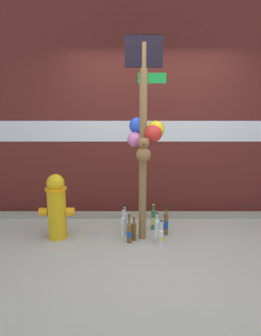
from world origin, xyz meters
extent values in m
plane|color=#ADA899|center=(0.00, 0.00, 0.00)|extent=(14.00, 14.00, 0.00)
cube|color=#561E19|center=(0.00, 1.51, 1.59)|extent=(10.00, 0.20, 3.17)
cube|color=silver|center=(0.09, 1.41, 1.29)|extent=(4.78, 0.01, 0.31)
cube|color=gray|center=(0.00, 1.16, 0.04)|extent=(8.00, 0.12, 0.08)
cylinder|color=olive|center=(-0.16, 0.42, 1.21)|extent=(0.09, 0.09, 2.42)
cube|color=#198C33|center=(-0.06, 0.42, 2.02)|extent=(0.34, 0.03, 0.12)
cube|color=black|center=(-0.16, 0.42, 2.32)|extent=(0.45, 0.12, 0.36)
sphere|color=blue|center=(-0.23, 0.51, 1.46)|extent=(0.21, 0.21, 0.21)
sphere|color=yellow|center=(-0.01, 0.45, 1.42)|extent=(0.22, 0.22, 0.22)
sphere|color=red|center=(-0.04, 0.38, 1.37)|extent=(0.21, 0.21, 0.21)
sphere|color=#D66BB2|center=(-0.26, 0.44, 1.29)|extent=(0.18, 0.18, 0.18)
sphere|color=orange|center=(-0.24, 0.57, 1.28)|extent=(0.20, 0.20, 0.20)
sphere|color=brown|center=(-0.16, 0.28, 1.13)|extent=(0.18, 0.18, 0.18)
sphere|color=brown|center=(-0.16, 0.28, 1.27)|extent=(0.13, 0.13, 0.13)
sphere|color=brown|center=(-0.20, 0.28, 1.31)|extent=(0.05, 0.05, 0.05)
sphere|color=brown|center=(-0.12, 0.28, 1.31)|extent=(0.05, 0.05, 0.05)
sphere|color=brown|center=(-0.16, 0.23, 1.27)|extent=(0.05, 0.05, 0.05)
cylinder|color=gold|center=(-1.27, 0.44, 0.32)|extent=(0.24, 0.24, 0.65)
cylinder|color=orange|center=(-1.27, 0.44, 0.66)|extent=(0.27, 0.27, 0.03)
sphere|color=gold|center=(-1.27, 0.44, 0.74)|extent=(0.23, 0.23, 0.23)
cylinder|color=orange|center=(-1.44, 0.44, 0.36)|extent=(0.11, 0.11, 0.11)
cylinder|color=orange|center=(-1.09, 0.44, 0.36)|extent=(0.11, 0.11, 0.11)
cylinder|color=#B2DBEA|center=(0.02, 0.32, 0.14)|extent=(0.06, 0.06, 0.27)
cone|color=#B2DBEA|center=(0.02, 0.32, 0.29)|extent=(0.06, 0.06, 0.02)
cylinder|color=#B2DBEA|center=(0.02, 0.32, 0.33)|extent=(0.02, 0.02, 0.07)
cylinder|color=silver|center=(0.02, 0.32, 0.11)|extent=(0.06, 0.06, 0.11)
cylinder|color=black|center=(0.02, 0.32, 0.37)|extent=(0.03, 0.03, 0.01)
cylinder|color=silver|center=(-0.41, 0.50, 0.12)|extent=(0.07, 0.07, 0.25)
cone|color=silver|center=(-0.41, 0.50, 0.26)|extent=(0.07, 0.07, 0.03)
cylinder|color=silver|center=(-0.41, 0.50, 0.32)|extent=(0.03, 0.03, 0.10)
cylinder|color=black|center=(-0.41, 0.50, 0.38)|extent=(0.03, 0.03, 0.01)
cylinder|color=brown|center=(-0.27, 0.36, 0.12)|extent=(0.06, 0.06, 0.23)
cone|color=brown|center=(-0.27, 0.36, 0.24)|extent=(0.06, 0.06, 0.02)
cylinder|color=brown|center=(-0.27, 0.36, 0.29)|extent=(0.03, 0.03, 0.06)
cylinder|color=gold|center=(-0.27, 0.36, 0.33)|extent=(0.03, 0.03, 0.01)
cylinder|color=#337038|center=(0.00, 0.71, 0.14)|extent=(0.06, 0.06, 0.28)
cone|color=#337038|center=(0.00, 0.71, 0.29)|extent=(0.06, 0.06, 0.02)
cylinder|color=#337038|center=(0.00, 0.71, 0.33)|extent=(0.03, 0.03, 0.05)
cylinder|color=#D8C64C|center=(0.00, 0.71, 0.12)|extent=(0.06, 0.06, 0.10)
cylinder|color=gold|center=(0.00, 0.71, 0.36)|extent=(0.03, 0.03, 0.01)
cylinder|color=brown|center=(-0.33, 0.28, 0.12)|extent=(0.06, 0.06, 0.24)
cone|color=brown|center=(-0.33, 0.28, 0.25)|extent=(0.06, 0.06, 0.03)
cylinder|color=brown|center=(-0.33, 0.28, 0.31)|extent=(0.02, 0.02, 0.09)
cylinder|color=#1E478C|center=(-0.33, 0.28, 0.11)|extent=(0.07, 0.07, 0.08)
cylinder|color=black|center=(-0.33, 0.28, 0.36)|extent=(0.03, 0.03, 0.01)
cylinder|color=silver|center=(0.06, 0.21, 0.10)|extent=(0.06, 0.06, 0.19)
cone|color=silver|center=(0.06, 0.21, 0.20)|extent=(0.06, 0.06, 0.02)
cylinder|color=silver|center=(0.06, 0.21, 0.27)|extent=(0.03, 0.03, 0.10)
cylinder|color=#D8C64C|center=(0.06, 0.21, 0.09)|extent=(0.06, 0.06, 0.06)
cylinder|color=black|center=(0.06, 0.21, 0.32)|extent=(0.03, 0.03, 0.01)
cylinder|color=silver|center=(-0.40, 0.67, 0.12)|extent=(0.07, 0.07, 0.25)
cone|color=silver|center=(-0.40, 0.67, 0.26)|extent=(0.07, 0.07, 0.03)
cylinder|color=silver|center=(-0.40, 0.67, 0.31)|extent=(0.03, 0.03, 0.07)
cylinder|color=black|center=(-0.40, 0.67, 0.35)|extent=(0.04, 0.04, 0.01)
cylinder|color=brown|center=(0.16, 0.53, 0.14)|extent=(0.06, 0.06, 0.29)
cone|color=brown|center=(0.16, 0.53, 0.30)|extent=(0.06, 0.06, 0.02)
cylinder|color=brown|center=(0.16, 0.53, 0.34)|extent=(0.02, 0.02, 0.06)
cylinder|color=#1E478C|center=(0.16, 0.53, 0.14)|extent=(0.06, 0.06, 0.11)
cylinder|color=black|center=(0.16, 0.53, 0.38)|extent=(0.03, 0.03, 0.01)
cube|color=#8C99B2|center=(-0.78, 0.52, 0.00)|extent=(0.08, 0.07, 0.01)
cube|color=silver|center=(-0.28, 1.18, 0.00)|extent=(0.12, 0.12, 0.01)
camera|label=1|loc=(-0.32, -3.68, 1.85)|focal=36.00mm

